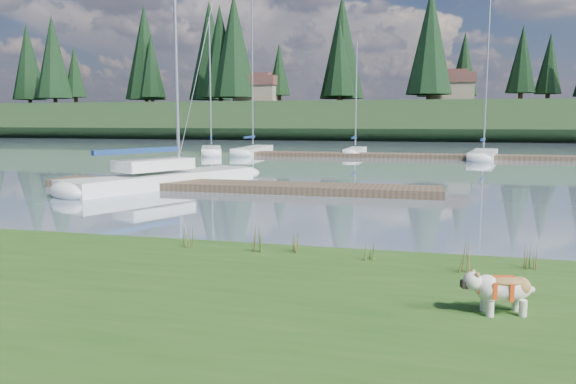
# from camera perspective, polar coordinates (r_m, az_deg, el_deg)

# --- Properties ---
(ground) EXTENTS (200.00, 200.00, 0.00)m
(ground) POSITION_cam_1_polar(r_m,az_deg,el_deg) (42.16, 9.53, 3.49)
(ground) COLOR gray
(ground) RESTS_ON ground
(bank) EXTENTS (60.00, 9.00, 0.35)m
(bank) POSITION_cam_1_polar(r_m,az_deg,el_deg) (7.33, -15.33, -13.74)
(bank) COLOR #294E18
(bank) RESTS_ON ground
(ridge) EXTENTS (200.00, 20.00, 5.00)m
(ridge) POSITION_cam_1_polar(r_m,az_deg,el_deg) (84.99, 11.99, 7.03)
(ridge) COLOR #1D3319
(ridge) RESTS_ON ground
(bulldog) EXTENTS (0.92, 0.51, 0.54)m
(bulldog) POSITION_cam_1_polar(r_m,az_deg,el_deg) (7.63, 20.91, -9.05)
(bulldog) COLOR silver
(bulldog) RESTS_ON bank
(sailboat_main) EXTENTS (5.90, 9.90, 14.24)m
(sailboat_main) POSITION_cam_1_polar(r_m,az_deg,el_deg) (24.43, -11.13, 1.69)
(sailboat_main) COLOR white
(sailboat_main) RESTS_ON ground
(dock_near) EXTENTS (16.00, 2.00, 0.30)m
(dock_near) POSITION_cam_1_polar(r_m,az_deg,el_deg) (22.36, -5.32, 0.58)
(dock_near) COLOR #4C3D2C
(dock_near) RESTS_ON ground
(dock_far) EXTENTS (26.00, 2.20, 0.30)m
(dock_far) POSITION_cam_1_polar(r_m,az_deg,el_deg) (42.03, 12.25, 3.62)
(dock_far) COLOR #4C3D2C
(dock_far) RESTS_ON ground
(sailboat_bg_0) EXTENTS (4.14, 7.46, 10.86)m
(sailboat_bg_0) POSITION_cam_1_polar(r_m,az_deg,el_deg) (46.47, -7.79, 4.28)
(sailboat_bg_0) COLOR white
(sailboat_bg_0) RESTS_ON ground
(sailboat_bg_1) EXTENTS (2.06, 8.45, 12.45)m
(sailboat_bg_1) POSITION_cam_1_polar(r_m,az_deg,el_deg) (46.65, -3.34, 4.35)
(sailboat_bg_1) COLOR white
(sailboat_bg_1) RESTS_ON ground
(sailboat_bg_2) EXTENTS (1.25, 5.71, 8.81)m
(sailboat_bg_2) POSITION_cam_1_polar(r_m,az_deg,el_deg) (44.85, 6.94, 4.20)
(sailboat_bg_2) COLOR white
(sailboat_bg_2) RESTS_ON ground
(sailboat_bg_3) EXTENTS (2.79, 8.10, 11.70)m
(sailboat_bg_3) POSITION_cam_1_polar(r_m,az_deg,el_deg) (43.14, 19.30, 3.70)
(sailboat_bg_3) COLOR white
(sailboat_bg_3) RESTS_ON ground
(weed_0) EXTENTS (0.17, 0.14, 0.62)m
(weed_0) POSITION_cam_1_polar(r_m,az_deg,el_deg) (10.40, -3.09, -4.69)
(weed_0) COLOR #475B23
(weed_0) RESTS_ON bank
(weed_1) EXTENTS (0.17, 0.14, 0.52)m
(weed_1) POSITION_cam_1_polar(r_m,az_deg,el_deg) (10.37, 0.74, -4.95)
(weed_1) COLOR #475B23
(weed_1) RESTS_ON bank
(weed_2) EXTENTS (0.17, 0.14, 0.62)m
(weed_2) POSITION_cam_1_polar(r_m,az_deg,el_deg) (9.46, 17.38, -6.24)
(weed_2) COLOR #475B23
(weed_2) RESTS_ON bank
(weed_3) EXTENTS (0.17, 0.14, 0.46)m
(weed_3) POSITION_cam_1_polar(r_m,az_deg,el_deg) (10.92, -9.97, -4.57)
(weed_3) COLOR #475B23
(weed_3) RESTS_ON bank
(weed_4) EXTENTS (0.17, 0.14, 0.39)m
(weed_4) POSITION_cam_1_polar(r_m,az_deg,el_deg) (9.88, 8.31, -5.96)
(weed_4) COLOR #475B23
(weed_4) RESTS_ON bank
(weed_5) EXTENTS (0.17, 0.14, 0.51)m
(weed_5) POSITION_cam_1_polar(r_m,az_deg,el_deg) (10.05, 23.37, -6.00)
(weed_5) COLOR #475B23
(weed_5) RESTS_ON bank
(mud_lip) EXTENTS (60.00, 0.50, 0.14)m
(mud_lip) POSITION_cam_1_polar(r_m,az_deg,el_deg) (11.21, -4.13, -6.64)
(mud_lip) COLOR #33281C
(mud_lip) RESTS_ON ground
(conifer_0) EXTENTS (5.72, 5.72, 14.15)m
(conifer_0) POSITION_cam_1_polar(r_m,az_deg,el_deg) (98.70, -22.75, 12.55)
(conifer_0) COLOR #382619
(conifer_0) RESTS_ON ridge
(conifer_1) EXTENTS (4.40, 4.40, 11.30)m
(conifer_1) POSITION_cam_1_polar(r_m,az_deg,el_deg) (94.00, -13.69, 12.36)
(conifer_1) COLOR #382619
(conifer_1) RESTS_ON ridge
(conifer_2) EXTENTS (6.60, 6.60, 16.05)m
(conifer_2) POSITION_cam_1_polar(r_m,az_deg,el_deg) (85.51, -5.50, 14.57)
(conifer_2) COLOR #382619
(conifer_2) RESTS_ON ridge
(conifer_3) EXTENTS (4.84, 4.84, 12.25)m
(conifer_3) POSITION_cam_1_polar(r_m,az_deg,el_deg) (85.46, 5.24, 13.36)
(conifer_3) COLOR #382619
(conifer_3) RESTS_ON ridge
(conifer_4) EXTENTS (6.16, 6.16, 15.10)m
(conifer_4) POSITION_cam_1_polar(r_m,az_deg,el_deg) (78.60, 14.25, 14.69)
(conifer_4) COLOR #382619
(conifer_4) RESTS_ON ridge
(conifer_5) EXTENTS (3.96, 3.96, 10.35)m
(conifer_5) POSITION_cam_1_polar(r_m,az_deg,el_deg) (83.12, 22.70, 12.37)
(conifer_5) COLOR #382619
(conifer_5) RESTS_ON ridge
(house_0) EXTENTS (6.30, 5.30, 4.65)m
(house_0) POSITION_cam_1_polar(r_m,az_deg,el_deg) (85.90, -3.07, 10.39)
(house_0) COLOR gray
(house_0) RESTS_ON ridge
(house_1) EXTENTS (6.30, 5.30, 4.65)m
(house_1) POSITION_cam_1_polar(r_m,az_deg,el_deg) (83.08, 16.23, 10.21)
(house_1) COLOR gray
(house_1) RESTS_ON ridge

